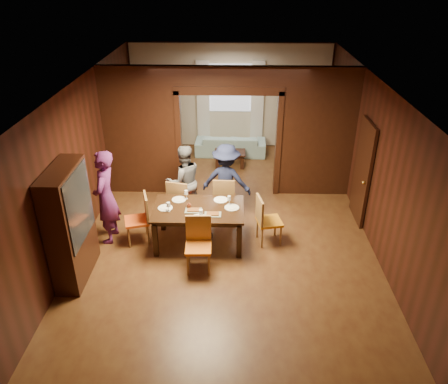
{
  "coord_description": "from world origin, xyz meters",
  "views": [
    {
      "loc": [
        0.13,
        -7.44,
        4.81
      ],
      "look_at": [
        -0.05,
        -0.4,
        1.05
      ],
      "focal_mm": 35.0,
      "sensor_mm": 36.0,
      "label": 1
    }
  ],
  "objects_px": {
    "person_grey": "(184,181)",
    "chair_left": "(137,219)",
    "dining_table": "(199,225)",
    "chair_near": "(198,246)",
    "sofa": "(231,144)",
    "chair_far_r": "(224,197)",
    "person_navy": "(226,181)",
    "coffee_table": "(230,159)",
    "chair_right": "(269,220)",
    "person_purple": "(106,197)",
    "chair_far_l": "(181,200)",
    "hutch": "(70,225)"
  },
  "relations": [
    {
      "from": "person_purple",
      "to": "chair_far_r",
      "type": "distance_m",
      "value": 2.38
    },
    {
      "from": "dining_table",
      "to": "hutch",
      "type": "distance_m",
      "value": 2.33
    },
    {
      "from": "chair_far_r",
      "to": "chair_near",
      "type": "distance_m",
      "value": 1.79
    },
    {
      "from": "chair_far_l",
      "to": "sofa",
      "type": "bearing_deg",
      "value": -92.07
    },
    {
      "from": "chair_far_r",
      "to": "person_navy",
      "type": "bearing_deg",
      "value": -102.45
    },
    {
      "from": "person_purple",
      "to": "person_navy",
      "type": "relative_size",
      "value": 1.16
    },
    {
      "from": "person_grey",
      "to": "dining_table",
      "type": "distance_m",
      "value": 1.2
    },
    {
      "from": "sofa",
      "to": "coffee_table",
      "type": "distance_m",
      "value": 0.82
    },
    {
      "from": "sofa",
      "to": "chair_near",
      "type": "relative_size",
      "value": 1.99
    },
    {
      "from": "person_navy",
      "to": "chair_right",
      "type": "xyz_separation_m",
      "value": [
        0.83,
        -1.02,
        -0.31
      ]
    },
    {
      "from": "person_grey",
      "to": "chair_right",
      "type": "bearing_deg",
      "value": 126.93
    },
    {
      "from": "chair_far_l",
      "to": "hutch",
      "type": "distance_m",
      "value": 2.45
    },
    {
      "from": "chair_far_l",
      "to": "chair_far_r",
      "type": "xyz_separation_m",
      "value": [
        0.88,
        0.14,
        0.0
      ]
    },
    {
      "from": "person_purple",
      "to": "sofa",
      "type": "height_order",
      "value": "person_purple"
    },
    {
      "from": "person_purple",
      "to": "chair_near",
      "type": "bearing_deg",
      "value": 64.42
    },
    {
      "from": "chair_left",
      "to": "hutch",
      "type": "bearing_deg",
      "value": -55.02
    },
    {
      "from": "person_grey",
      "to": "chair_left",
      "type": "distance_m",
      "value": 1.34
    },
    {
      "from": "dining_table",
      "to": "chair_far_r",
      "type": "xyz_separation_m",
      "value": [
        0.45,
        0.93,
        0.1
      ]
    },
    {
      "from": "coffee_table",
      "to": "chair_far_r",
      "type": "bearing_deg",
      "value": -91.84
    },
    {
      "from": "dining_table",
      "to": "chair_far_r",
      "type": "distance_m",
      "value": 1.04
    },
    {
      "from": "coffee_table",
      "to": "chair_near",
      "type": "bearing_deg",
      "value": -96.35
    },
    {
      "from": "sofa",
      "to": "chair_left",
      "type": "relative_size",
      "value": 1.99
    },
    {
      "from": "person_grey",
      "to": "chair_far_r",
      "type": "relative_size",
      "value": 1.61
    },
    {
      "from": "coffee_table",
      "to": "chair_far_l",
      "type": "relative_size",
      "value": 0.82
    },
    {
      "from": "person_navy",
      "to": "sofa",
      "type": "xyz_separation_m",
      "value": [
        0.05,
        3.26,
        -0.51
      ]
    },
    {
      "from": "chair_far_r",
      "to": "chair_far_l",
      "type": "bearing_deg",
      "value": 10.21
    },
    {
      "from": "sofa",
      "to": "chair_near",
      "type": "height_order",
      "value": "chair_near"
    },
    {
      "from": "sofa",
      "to": "chair_right",
      "type": "relative_size",
      "value": 1.99
    },
    {
      "from": "coffee_table",
      "to": "chair_right",
      "type": "bearing_deg",
      "value": -77.2
    },
    {
      "from": "sofa",
      "to": "chair_far_l",
      "type": "height_order",
      "value": "chair_far_l"
    },
    {
      "from": "coffee_table",
      "to": "hutch",
      "type": "bearing_deg",
      "value": -119.3
    },
    {
      "from": "sofa",
      "to": "dining_table",
      "type": "distance_m",
      "value": 4.38
    },
    {
      "from": "coffee_table",
      "to": "chair_far_l",
      "type": "bearing_deg",
      "value": -109.37
    },
    {
      "from": "chair_far_l",
      "to": "coffee_table",
      "type": "bearing_deg",
      "value": -96.17
    },
    {
      "from": "chair_far_r",
      "to": "dining_table",
      "type": "bearing_deg",
      "value": 65.47
    },
    {
      "from": "person_purple",
      "to": "chair_right",
      "type": "xyz_separation_m",
      "value": [
        3.05,
        -0.02,
        -0.43
      ]
    },
    {
      "from": "person_purple",
      "to": "coffee_table",
      "type": "relative_size",
      "value": 2.29
    },
    {
      "from": "person_navy",
      "to": "sofa",
      "type": "bearing_deg",
      "value": -79.1
    },
    {
      "from": "chair_right",
      "to": "chair_far_l",
      "type": "relative_size",
      "value": 1.0
    },
    {
      "from": "chair_left",
      "to": "person_purple",
      "type": "bearing_deg",
      "value": -112.41
    },
    {
      "from": "coffee_table",
      "to": "hutch",
      "type": "xyz_separation_m",
      "value": [
        -2.55,
        -4.54,
        0.8
      ]
    },
    {
      "from": "chair_right",
      "to": "chair_left",
      "type": "bearing_deg",
      "value": 78.93
    },
    {
      "from": "person_navy",
      "to": "chair_far_l",
      "type": "height_order",
      "value": "person_navy"
    },
    {
      "from": "sofa",
      "to": "chair_far_r",
      "type": "distance_m",
      "value": 3.43
    },
    {
      "from": "chair_near",
      "to": "chair_far_l",
      "type": "bearing_deg",
      "value": 104.71
    },
    {
      "from": "person_navy",
      "to": "chair_right",
      "type": "distance_m",
      "value": 1.35
    },
    {
      "from": "person_navy",
      "to": "sofa",
      "type": "distance_m",
      "value": 3.3
    },
    {
      "from": "dining_table",
      "to": "chair_near",
      "type": "distance_m",
      "value": 0.82
    },
    {
      "from": "sofa",
      "to": "chair_near",
      "type": "xyz_separation_m",
      "value": [
        -0.49,
        -5.16,
        0.2
      ]
    },
    {
      "from": "person_grey",
      "to": "sofa",
      "type": "xyz_separation_m",
      "value": [
        0.92,
        3.28,
        -0.5
      ]
    }
  ]
}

